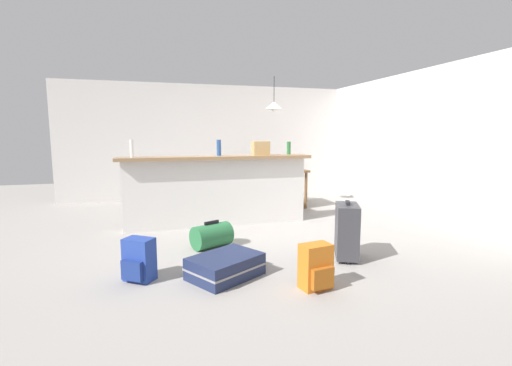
# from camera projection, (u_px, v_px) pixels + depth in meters

# --- Properties ---
(ground_plane) EXTENTS (13.00, 13.00, 0.05)m
(ground_plane) POSITION_uv_depth(u_px,v_px,m) (252.00, 231.00, 5.40)
(ground_plane) COLOR gray
(wall_back) EXTENTS (6.60, 0.10, 2.50)m
(wall_back) POSITION_uv_depth(u_px,v_px,m) (215.00, 142.00, 8.13)
(wall_back) COLOR silver
(wall_back) RESTS_ON ground_plane
(wall_right) EXTENTS (0.10, 6.00, 2.50)m
(wall_right) POSITION_uv_depth(u_px,v_px,m) (413.00, 144.00, 6.36)
(wall_right) COLOR silver
(wall_right) RESTS_ON ground_plane
(partition_half_wall) EXTENTS (2.80, 0.20, 1.04)m
(partition_half_wall) POSITION_uv_depth(u_px,v_px,m) (218.00, 193.00, 5.60)
(partition_half_wall) COLOR silver
(partition_half_wall) RESTS_ON ground_plane
(bar_countertop) EXTENTS (2.96, 0.40, 0.05)m
(bar_countertop) POSITION_uv_depth(u_px,v_px,m) (217.00, 158.00, 5.52)
(bar_countertop) COLOR #93704C
(bar_countertop) RESTS_ON partition_half_wall
(bottle_white) EXTENTS (0.06, 0.06, 0.26)m
(bottle_white) POSITION_uv_depth(u_px,v_px,m) (132.00, 149.00, 5.12)
(bottle_white) COLOR silver
(bottle_white) RESTS_ON bar_countertop
(bottle_blue) EXTENTS (0.07, 0.07, 0.25)m
(bottle_blue) POSITION_uv_depth(u_px,v_px,m) (219.00, 148.00, 5.58)
(bottle_blue) COLOR #284C89
(bottle_blue) RESTS_ON bar_countertop
(bottle_green) EXTENTS (0.07, 0.07, 0.21)m
(bottle_green) POSITION_uv_depth(u_px,v_px,m) (289.00, 148.00, 5.94)
(bottle_green) COLOR #2D6B38
(bottle_green) RESTS_ON bar_countertop
(grocery_bag) EXTENTS (0.26, 0.18, 0.22)m
(grocery_bag) POSITION_uv_depth(u_px,v_px,m) (261.00, 148.00, 5.68)
(grocery_bag) COLOR tan
(grocery_bag) RESTS_ON bar_countertop
(dining_table) EXTENTS (1.10, 0.80, 0.74)m
(dining_table) POSITION_uv_depth(u_px,v_px,m) (276.00, 174.00, 7.04)
(dining_table) COLOR brown
(dining_table) RESTS_ON ground_plane
(dining_chair_near_partition) EXTENTS (0.43, 0.43, 0.93)m
(dining_chair_near_partition) POSITION_uv_depth(u_px,v_px,m) (281.00, 184.00, 6.54)
(dining_chair_near_partition) COLOR black
(dining_chair_near_partition) RESTS_ON ground_plane
(dining_chair_far_side) EXTENTS (0.43, 0.43, 0.93)m
(dining_chair_far_side) POSITION_uv_depth(u_px,v_px,m) (267.00, 178.00, 7.56)
(dining_chair_far_side) COLOR black
(dining_chair_far_side) RESTS_ON ground_plane
(pendant_lamp) EXTENTS (0.34, 0.34, 0.65)m
(pendant_lamp) POSITION_uv_depth(u_px,v_px,m) (274.00, 105.00, 6.85)
(pendant_lamp) COLOR black
(suitcase_flat_navy) EXTENTS (0.88, 0.78, 0.22)m
(suitcase_flat_navy) POSITION_uv_depth(u_px,v_px,m) (226.00, 266.00, 3.61)
(suitcase_flat_navy) COLOR #1E284C
(suitcase_flat_navy) RESTS_ON ground_plane
(backpack_blue) EXTENTS (0.34, 0.33, 0.42)m
(backpack_blue) POSITION_uv_depth(u_px,v_px,m) (139.00, 260.00, 3.51)
(backpack_blue) COLOR #233D93
(backpack_blue) RESTS_ON ground_plane
(duffel_bag_green) EXTENTS (0.56, 0.47, 0.34)m
(duffel_bag_green) POSITION_uv_depth(u_px,v_px,m) (212.00, 236.00, 4.54)
(duffel_bag_green) COLOR #286B3D
(duffel_bag_green) RESTS_ON ground_plane
(suitcase_upright_charcoal) EXTENTS (0.40, 0.50, 0.67)m
(suitcase_upright_charcoal) POSITION_uv_depth(u_px,v_px,m) (347.00, 230.00, 4.11)
(suitcase_upright_charcoal) COLOR #38383D
(suitcase_upright_charcoal) RESTS_ON ground_plane
(backpack_orange) EXTENTS (0.31, 0.28, 0.42)m
(backpack_orange) POSITION_uv_depth(u_px,v_px,m) (316.00, 267.00, 3.32)
(backpack_orange) COLOR orange
(backpack_orange) RESTS_ON ground_plane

